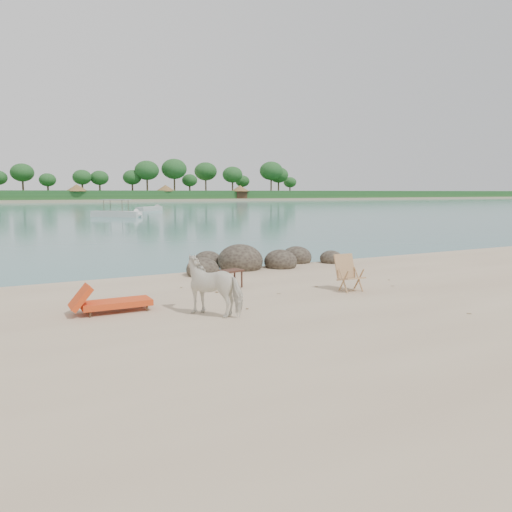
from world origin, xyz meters
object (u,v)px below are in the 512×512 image
(side_table, at_px, (231,280))
(lounge_chair, at_px, (116,301))
(cow, at_px, (215,286))
(boulders, at_px, (253,262))
(deck_chair, at_px, (351,274))

(side_table, distance_m, lounge_chair, 3.67)
(cow, relative_size, side_table, 2.39)
(boulders, height_order, cow, cow)
(lounge_chair, distance_m, deck_chair, 6.15)
(boulders, height_order, side_table, boulders)
(lounge_chair, xyz_separation_m, deck_chair, (6.11, -0.64, 0.21))
(cow, bearing_deg, side_table, -160.01)
(boulders, distance_m, side_table, 3.93)
(cow, xyz_separation_m, side_table, (1.58, 2.48, -0.38))
(deck_chair, bearing_deg, boulders, 98.91)
(cow, bearing_deg, lounge_chair, -70.50)
(boulders, distance_m, cow, 6.88)
(lounge_chair, height_order, deck_chair, deck_chair)
(cow, xyz_separation_m, deck_chair, (4.25, 0.57, -0.15))
(cow, bearing_deg, deck_chair, 150.20)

